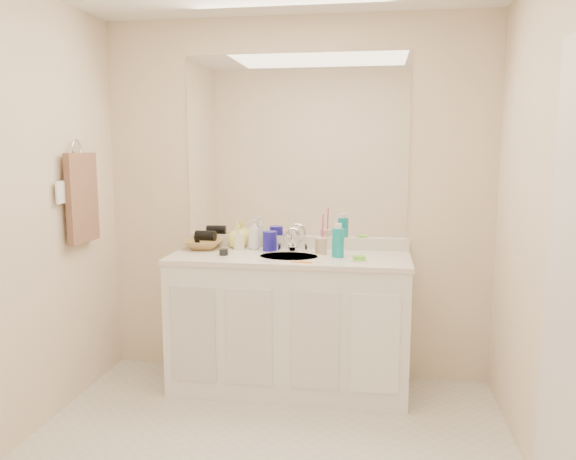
{
  "coord_description": "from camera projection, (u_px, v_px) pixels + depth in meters",
  "views": [
    {
      "loc": [
        0.54,
        -2.42,
        1.57
      ],
      "look_at": [
        0.0,
        0.97,
        1.05
      ],
      "focal_mm": 35.0,
      "sensor_mm": 36.0,
      "label": 1
    }
  ],
  "objects": [
    {
      "name": "wall_back",
      "position": [
        296.0,
        201.0,
        3.77
      ],
      "size": [
        2.6,
        0.02,
        2.4
      ],
      "primitive_type": "cube",
      "color": "beige",
      "rests_on": "floor"
    },
    {
      "name": "wall_front",
      "position": [
        127.0,
        314.0,
        1.23
      ],
      "size": [
        2.6,
        0.02,
        2.4
      ],
      "primitive_type": "cube",
      "color": "beige",
      "rests_on": "floor"
    },
    {
      "name": "wall_right",
      "position": [
        563.0,
        236.0,
        2.3
      ],
      "size": [
        0.02,
        2.6,
        2.4
      ],
      "primitive_type": "cube",
      "color": "beige",
      "rests_on": "floor"
    },
    {
      "name": "vanity_cabinet",
      "position": [
        289.0,
        325.0,
        3.62
      ],
      "size": [
        1.5,
        0.55,
        0.85
      ],
      "primitive_type": "cube",
      "color": "white",
      "rests_on": "floor"
    },
    {
      "name": "countertop",
      "position": [
        289.0,
        258.0,
        3.55
      ],
      "size": [
        1.52,
        0.57,
        0.03
      ],
      "primitive_type": "cube",
      "color": "white",
      "rests_on": "vanity_cabinet"
    },
    {
      "name": "backsplash",
      "position": [
        295.0,
        242.0,
        3.8
      ],
      "size": [
        1.52,
        0.03,
        0.08
      ],
      "primitive_type": "cube",
      "color": "silver",
      "rests_on": "countertop"
    },
    {
      "name": "sink_basin",
      "position": [
        289.0,
        258.0,
        3.53
      ],
      "size": [
        0.37,
        0.37,
        0.02
      ],
      "primitive_type": "cylinder",
      "color": "beige",
      "rests_on": "countertop"
    },
    {
      "name": "faucet",
      "position": [
        293.0,
        243.0,
        3.7
      ],
      "size": [
        0.02,
        0.02,
        0.11
      ],
      "primitive_type": "cylinder",
      "color": "silver",
      "rests_on": "countertop"
    },
    {
      "name": "mirror",
      "position": [
        296.0,
        147.0,
        3.71
      ],
      "size": [
        1.48,
        0.01,
        1.2
      ],
      "primitive_type": "cube",
      "color": "white",
      "rests_on": "wall_back"
    },
    {
      "name": "blue_mug",
      "position": [
        270.0,
        241.0,
        3.7
      ],
      "size": [
        0.09,
        0.09,
        0.13
      ],
      "primitive_type": "cylinder",
      "rotation": [
        0.0,
        0.0,
        -0.0
      ],
      "color": "#1B1596",
      "rests_on": "countertop"
    },
    {
      "name": "tan_cup",
      "position": [
        321.0,
        246.0,
        3.6
      ],
      "size": [
        0.09,
        0.09,
        0.1
      ],
      "primitive_type": "cylinder",
      "rotation": [
        0.0,
        0.0,
        -0.26
      ],
      "color": "tan",
      "rests_on": "countertop"
    },
    {
      "name": "toothbrush",
      "position": [
        323.0,
        231.0,
        3.58
      ],
      "size": [
        0.02,
        0.04,
        0.22
      ],
      "primitive_type": "cylinder",
      "rotation": [
        0.14,
        0.0,
        0.21
      ],
      "color": "#E63C8B",
      "rests_on": "tan_cup"
    },
    {
      "name": "mouthwash_bottle",
      "position": [
        338.0,
        243.0,
        3.49
      ],
      "size": [
        0.1,
        0.1,
        0.18
      ],
      "primitive_type": "cylinder",
      "rotation": [
        0.0,
        0.0,
        -0.39
      ],
      "color": "#0C9497",
      "rests_on": "countertop"
    },
    {
      "name": "soap_dish",
      "position": [
        359.0,
        261.0,
        3.35
      ],
      "size": [
        0.1,
        0.08,
        0.01
      ],
      "primitive_type": "cube",
      "rotation": [
        0.0,
        0.0,
        -0.06
      ],
      "color": "white",
      "rests_on": "countertop"
    },
    {
      "name": "green_soap",
      "position": [
        359.0,
        258.0,
        3.35
      ],
      "size": [
        0.08,
        0.06,
        0.03
      ],
      "primitive_type": "cube",
      "rotation": [
        0.0,
        0.0,
        0.15
      ],
      "color": "#74E036",
      "rests_on": "soap_dish"
    },
    {
      "name": "orange_comb",
      "position": [
        302.0,
        262.0,
        3.33
      ],
      "size": [
        0.13,
        0.04,
        0.01
      ],
      "primitive_type": "cube",
      "rotation": [
        0.0,
        0.0,
        -0.07
      ],
      "color": "orange",
      "rests_on": "countertop"
    },
    {
      "name": "dark_jar",
      "position": [
        224.0,
        252.0,
        3.56
      ],
      "size": [
        0.06,
        0.06,
        0.04
      ],
      "primitive_type": "cylinder",
      "rotation": [
        0.0,
        0.0,
        0.09
      ],
      "color": "black",
      "rests_on": "countertop"
    },
    {
      "name": "soap_bottle_white",
      "position": [
        254.0,
        234.0,
        3.75
      ],
      "size": [
        0.1,
        0.1,
        0.2
      ],
      "primitive_type": "imported",
      "rotation": [
        0.0,
        0.0,
        -0.43
      ],
      "color": "white",
      "rests_on": "countertop"
    },
    {
      "name": "soap_bottle_cream",
      "position": [
        239.0,
        238.0,
        3.76
      ],
      "size": [
        0.09,
        0.09,
        0.15
      ],
      "primitive_type": "imported",
      "rotation": [
        0.0,
        0.0,
        0.33
      ],
      "color": "beige",
      "rests_on": "countertop"
    },
    {
      "name": "soap_bottle_yellow",
      "position": [
        237.0,
        235.0,
        3.8
      ],
      "size": [
        0.14,
        0.14,
        0.17
      ],
      "primitive_type": "imported",
      "rotation": [
        0.0,
        0.0,
        0.06
      ],
      "color": "#F7F660",
      "rests_on": "countertop"
    },
    {
      "name": "wicker_basket",
      "position": [
        203.0,
        244.0,
        3.77
      ],
      "size": [
        0.28,
        0.28,
        0.06
      ],
      "primitive_type": "imported",
      "rotation": [
        0.0,
        0.0,
        0.09
      ],
      "color": "olive",
      "rests_on": "countertop"
    },
    {
      "name": "hair_dryer",
      "position": [
        206.0,
        236.0,
        3.76
      ],
      "size": [
        0.14,
        0.08,
        0.07
      ],
      "primitive_type": "cylinder",
      "rotation": [
        0.0,
        1.57,
        -0.1
      ],
      "color": "black",
      "rests_on": "wicker_basket"
    },
    {
      "name": "towel_ring",
      "position": [
        76.0,
        149.0,
        3.4
      ],
      "size": [
        0.01,
        0.11,
        0.11
      ],
      "primitive_type": "torus",
      "rotation": [
        0.0,
        1.57,
        0.0
      ],
      "color": "silver",
      "rests_on": "wall_left"
    },
    {
      "name": "hand_towel",
      "position": [
        82.0,
        198.0,
        3.44
      ],
      "size": [
        0.04,
        0.32,
        0.55
      ],
      "primitive_type": "cube",
      "color": "brown",
      "rests_on": "towel_ring"
    },
    {
      "name": "switch_plate",
      "position": [
        60.0,
        192.0,
        3.25
      ],
      "size": [
        0.01,
        0.08,
        0.13
      ],
      "primitive_type": "cube",
      "color": "white",
      "rests_on": "wall_left"
    }
  ]
}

